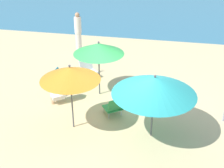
{
  "coord_description": "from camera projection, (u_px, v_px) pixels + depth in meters",
  "views": [
    {
      "loc": [
        1.01,
        -7.25,
        4.94
      ],
      "look_at": [
        -0.63,
        0.63,
        0.7
      ],
      "focal_mm": 49.26,
      "sensor_mm": 36.0,
      "label": 1
    }
  ],
  "objects": [
    {
      "name": "beach_chair_b",
      "position": [
        114.0,
        106.0,
        8.7
      ],
      "size": [
        0.72,
        0.74,
        0.65
      ],
      "rotation": [
        0.0,
        0.0,
        2.2
      ],
      "color": "#33934C",
      "rests_on": "ground_plane"
    },
    {
      "name": "umbrella_green",
      "position": [
        99.0,
        48.0,
        9.27
      ],
      "size": [
        1.56,
        1.56,
        1.8
      ],
      "color": "#4C4C51",
      "rests_on": "ground_plane"
    },
    {
      "name": "beach_chair_a",
      "position": [
        88.0,
        68.0,
        10.96
      ],
      "size": [
        0.72,
        0.72,
        0.64
      ],
      "rotation": [
        0.0,
        0.0,
        -0.74
      ],
      "color": "white",
      "rests_on": "ground_plane"
    },
    {
      "name": "person_b",
      "position": [
        78.0,
        33.0,
        12.6
      ],
      "size": [
        0.29,
        0.29,
        1.78
      ],
      "rotation": [
        0.0,
        0.0,
        4.3
      ],
      "color": "silver",
      "rests_on": "ground_plane"
    },
    {
      "name": "umbrella_orange",
      "position": [
        70.0,
        73.0,
        7.64
      ],
      "size": [
        1.54,
        1.54,
        1.85
      ],
      "color": "#4C4C51",
      "rests_on": "ground_plane"
    },
    {
      "name": "sea_water",
      "position": [
        162.0,
        2.0,
        21.53
      ],
      "size": [
        40.0,
        16.0,
        0.01
      ],
      "primitive_type": "cube",
      "color": "teal",
      "rests_on": "ground_plane"
    },
    {
      "name": "beach_bag",
      "position": [
        146.0,
        107.0,
        9.0
      ],
      "size": [
        0.26,
        0.26,
        0.3
      ],
      "primitive_type": "cube",
      "rotation": [
        0.0,
        0.0,
        0.17
      ],
      "color": "#389970",
      "rests_on": "ground_plane"
    },
    {
      "name": "beach_chair_c",
      "position": [
        61.0,
        79.0,
        10.22
      ],
      "size": [
        0.55,
        0.46,
        0.65
      ],
      "rotation": [
        0.0,
        0.0,
        -0.03
      ],
      "color": "teal",
      "rests_on": "ground_plane"
    },
    {
      "name": "umbrella_teal",
      "position": [
        154.0,
        86.0,
        7.37
      ],
      "size": [
        2.08,
        2.08,
        1.76
      ],
      "color": "#4C4C51",
      "rests_on": "ground_plane"
    },
    {
      "name": "person_a",
      "position": [
        61.0,
        89.0,
        9.36
      ],
      "size": [
        0.57,
        0.54,
        0.89
      ],
      "rotation": [
        0.0,
        0.0,
        3.8
      ],
      "color": "silver",
      "rests_on": "ground_plane"
    },
    {
      "name": "ground_plane",
      "position": [
        129.0,
        118.0,
        8.76
      ],
      "size": [
        40.0,
        40.0,
        0.0
      ],
      "primitive_type": "plane",
      "color": "#D3BC8C"
    }
  ]
}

